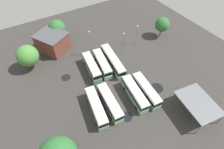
{
  "coord_description": "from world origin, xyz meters",
  "views": [
    {
      "loc": [
        28.54,
        -16.97,
        40.71
      ],
      "look_at": [
        -1.84,
        1.22,
        1.6
      ],
      "focal_mm": 28.78,
      "sensor_mm": 36.0,
      "label": 1
    }
  ],
  "objects": [
    {
      "name": "bus_row1_slot4",
      "position": [
        8.07,
        6.02,
        1.92
      ],
      "size": [
        11.36,
        3.72,
        3.63
      ],
      "color": "silver",
      "rests_on": "ground_plane"
    },
    {
      "name": "puddle_front_lane",
      "position": [
        7.98,
        10.27,
        0.0
      ],
      "size": [
        3.77,
        3.77,
        0.01
      ],
      "primitive_type": "cylinder",
      "color": "black",
      "rests_on": "ground_plane"
    },
    {
      "name": "tree_northwest",
      "position": [
        -18.51,
        -18.02,
        5.01
      ],
      "size": [
        6.48,
        6.48,
        8.25
      ],
      "color": "brown",
      "rests_on": "ground_plane"
    },
    {
      "name": "ground_plane",
      "position": [
        0.0,
        0.0,
        0.0
      ],
      "size": [
        92.41,
        92.41,
        0.0
      ],
      "primitive_type": "plane",
      "color": "#383533"
    },
    {
      "name": "lamp_post_far_corner",
      "position": [
        -11.66,
        17.03,
        4.15
      ],
      "size": [
        0.56,
        0.28,
        7.48
      ],
      "color": "slate",
      "rests_on": "ground_plane"
    },
    {
      "name": "bus_row1_slot0",
      "position": [
        5.89,
        -8.0,
        1.92
      ],
      "size": [
        11.62,
        4.34,
        3.63
      ],
      "color": "silver",
      "rests_on": "ground_plane"
    },
    {
      "name": "puddle_between_rows",
      "position": [
        -9.16,
        -10.63,
        0.0
      ],
      "size": [
        2.82,
        2.82,
        0.01
      ],
      "primitive_type": "cylinder",
      "color": "black",
      "rests_on": "ground_plane"
    },
    {
      "name": "bus_row0_slot2",
      "position": [
        -7.06,
        0.8,
        1.92
      ],
      "size": [
        11.27,
        4.25,
        3.63
      ],
      "color": "silver",
      "rests_on": "ground_plane"
    },
    {
      "name": "tree_northeast",
      "position": [
        -28.2,
        -5.69,
        4.75
      ],
      "size": [
        6.01,
        6.01,
        7.76
      ],
      "color": "brown",
      "rests_on": "ground_plane"
    },
    {
      "name": "maintenance_shelter",
      "position": [
        18.79,
        13.16,
        4.2
      ],
      "size": [
        11.09,
        8.56,
        4.4
      ],
      "color": "slate",
      "rests_on": "ground_plane"
    },
    {
      "name": "lamp_post_mid_lot",
      "position": [
        -10.35,
        10.76,
        4.17
      ],
      "size": [
        0.56,
        0.28,
        7.52
      ],
      "color": "slate",
      "rests_on": "ground_plane"
    },
    {
      "name": "tree_south_edge",
      "position": [
        -10.73,
        27.61,
        4.99
      ],
      "size": [
        5.16,
        5.16,
        7.58
      ],
      "color": "brown",
      "rests_on": "ground_plane"
    },
    {
      "name": "bus_row1_slot1",
      "position": [
        6.4,
        -4.36,
        1.92
      ],
      "size": [
        11.29,
        3.57,
        3.63
      ],
      "color": "silver",
      "rests_on": "ground_plane"
    },
    {
      "name": "puddle_near_shelter",
      "position": [
        -1.6,
        -6.03,
        0.0
      ],
      "size": [
        3.24,
        3.24,
        0.01
      ],
      "primitive_type": "cylinder",
      "color": "black",
      "rests_on": "ground_plane"
    },
    {
      "name": "bus_row0_slot3",
      "position": [
        -6.55,
        4.27,
        1.92
      ],
      "size": [
        13.97,
        4.2,
        3.63
      ],
      "color": "silver",
      "rests_on": "ground_plane"
    },
    {
      "name": "bus_row0_slot1",
      "position": [
        -7.55,
        -2.6,
        1.92
      ],
      "size": [
        11.13,
        3.87,
        3.63
      ],
      "color": "silver",
      "rests_on": "ground_plane"
    },
    {
      "name": "bus_row1_slot3",
      "position": [
        7.36,
        2.75,
        1.92
      ],
      "size": [
        11.32,
        3.96,
        3.63
      ],
      "color": "silver",
      "rests_on": "ground_plane"
    },
    {
      "name": "puddle_centre_drain",
      "position": [
        11.13,
        -2.24,
        0.0
      ],
      "size": [
        3.0,
        3.0,
        0.01
      ],
      "primitive_type": "cylinder",
      "color": "black",
      "rests_on": "ground_plane"
    },
    {
      "name": "depot_building",
      "position": [
        -23.65,
        -9.18,
        3.14
      ],
      "size": [
        12.28,
        11.81,
        6.24
      ],
      "color": "brown",
      "rests_on": "ground_plane"
    },
    {
      "name": "lamp_post_near_entrance",
      "position": [
        -14.61,
        0.76,
        5.04
      ],
      "size": [
        0.56,
        0.28,
        9.23
      ],
      "color": "slate",
      "rests_on": "ground_plane"
    }
  ]
}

